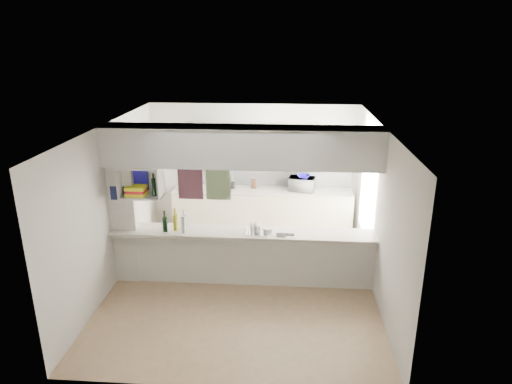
# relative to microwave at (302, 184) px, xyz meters

# --- Properties ---
(floor) EXTENTS (4.80, 4.80, 0.00)m
(floor) POSITION_rel_microwave_xyz_m (-0.99, -2.11, -1.06)
(floor) COLOR #967657
(floor) RESTS_ON ground
(ceiling) EXTENTS (4.80, 4.80, 0.00)m
(ceiling) POSITION_rel_microwave_xyz_m (-0.99, -2.11, 1.54)
(ceiling) COLOR white
(ceiling) RESTS_ON wall_back
(wall_back) EXTENTS (4.20, 0.00, 4.20)m
(wall_back) POSITION_rel_microwave_xyz_m (-0.99, 0.29, 0.24)
(wall_back) COLOR silver
(wall_back) RESTS_ON floor
(wall_left) EXTENTS (0.00, 4.80, 4.80)m
(wall_left) POSITION_rel_microwave_xyz_m (-3.09, -2.11, 0.24)
(wall_left) COLOR silver
(wall_left) RESTS_ON floor
(wall_right) EXTENTS (0.00, 4.80, 4.80)m
(wall_right) POSITION_rel_microwave_xyz_m (1.11, -2.11, 0.24)
(wall_right) COLOR silver
(wall_right) RESTS_ON floor
(servery_partition) EXTENTS (4.20, 0.50, 2.60)m
(servery_partition) POSITION_rel_microwave_xyz_m (-1.16, -2.11, 0.60)
(servery_partition) COLOR silver
(servery_partition) RESTS_ON floor
(cubby_shelf) EXTENTS (0.65, 0.35, 0.50)m
(cubby_shelf) POSITION_rel_microwave_xyz_m (-2.55, -2.17, 0.65)
(cubby_shelf) COLOR white
(cubby_shelf) RESTS_ON bulkhead
(kitchen_run) EXTENTS (3.60, 0.63, 2.24)m
(kitchen_run) POSITION_rel_microwave_xyz_m (-0.83, 0.03, -0.23)
(kitchen_run) COLOR silver
(kitchen_run) RESTS_ON floor
(microwave) EXTENTS (0.55, 0.42, 0.28)m
(microwave) POSITION_rel_microwave_xyz_m (0.00, 0.00, 0.00)
(microwave) COLOR white
(microwave) RESTS_ON bench_top
(bowl) EXTENTS (0.26, 0.26, 0.06)m
(bowl) POSITION_rel_microwave_xyz_m (0.03, -0.04, 0.17)
(bowl) COLOR #130D8F
(bowl) RESTS_ON microwave
(dish_rack) EXTENTS (0.40, 0.32, 0.20)m
(dish_rack) POSITION_rel_microwave_xyz_m (-0.75, -2.15, -0.06)
(dish_rack) COLOR silver
(dish_rack) RESTS_ON breakfast_bar
(cup) EXTENTS (0.13, 0.13, 0.09)m
(cup) POSITION_rel_microwave_xyz_m (-0.74, -2.17, -0.08)
(cup) COLOR white
(cup) RESTS_ON dish_rack
(wine_bottles) EXTENTS (0.38, 0.16, 0.39)m
(wine_bottles) POSITION_rel_microwave_xyz_m (-2.05, -2.17, 0.00)
(wine_bottles) COLOR black
(wine_bottles) RESTS_ON breakfast_bar
(plastic_tubs) EXTENTS (0.50, 0.23, 0.08)m
(plastic_tubs) POSITION_rel_microwave_xyz_m (-0.49, -2.15, -0.10)
(plastic_tubs) COLOR silver
(plastic_tubs) RESTS_ON breakfast_bar
(utensil_jar) EXTENTS (0.09, 0.09, 0.13)m
(utensil_jar) POSITION_rel_microwave_xyz_m (-1.40, 0.04, -0.07)
(utensil_jar) COLOR black
(utensil_jar) RESTS_ON bench_top
(knife_block) EXTENTS (0.11, 0.09, 0.19)m
(knife_block) POSITION_rel_microwave_xyz_m (-0.97, 0.07, -0.04)
(knife_block) COLOR #50311B
(knife_block) RESTS_ON bench_top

